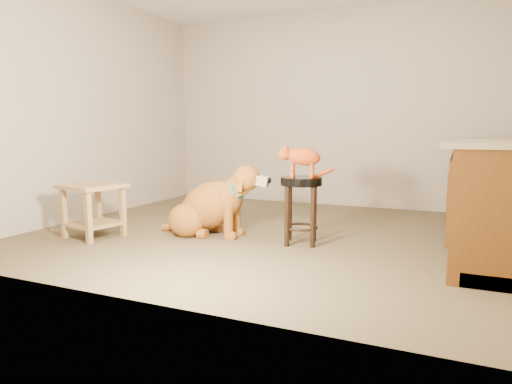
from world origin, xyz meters
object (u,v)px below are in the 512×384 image
at_px(padded_stool, 301,197).
at_px(golden_retriever, 211,207).
at_px(side_table, 93,202).
at_px(tabby_kitten, 300,157).
at_px(wood_stool, 470,189).

relative_size(padded_stool, golden_retriever, 0.51).
height_order(padded_stool, golden_retriever, golden_retriever).
bearing_deg(golden_retriever, side_table, -155.11).
bearing_deg(tabby_kitten, golden_retriever, 167.80).
bearing_deg(golden_retriever, tabby_kitten, -2.04).
height_order(padded_stool, wood_stool, wood_stool).
relative_size(wood_stool, golden_retriever, 0.55).
bearing_deg(tabby_kitten, padded_stool, -5.72).
distance_m(wood_stool, tabby_kitten, 2.46).
bearing_deg(padded_stool, tabby_kitten, -171.70).
bearing_deg(side_table, wood_stool, 37.54).
bearing_deg(golden_retriever, wood_stool, 36.87).
xyz_separation_m(golden_retriever, tabby_kitten, (0.90, 0.03, 0.50)).
height_order(wood_stool, tabby_kitten, tabby_kitten).
distance_m(wood_stool, side_table, 4.15).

